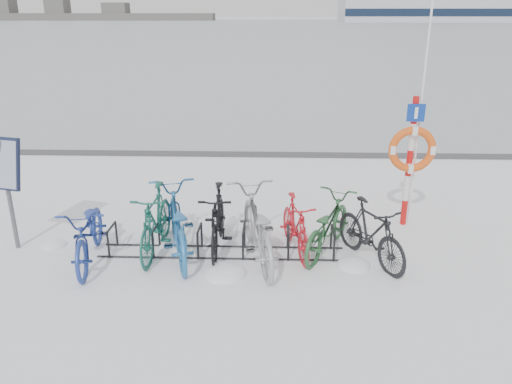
% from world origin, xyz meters
% --- Properties ---
extents(ground, '(900.00, 900.00, 0.00)m').
position_xyz_m(ground, '(0.00, 0.00, 0.00)').
color(ground, white).
rests_on(ground, ground).
extents(ice_sheet, '(400.00, 298.00, 0.02)m').
position_xyz_m(ice_sheet, '(0.00, 155.00, 0.01)').
color(ice_sheet, '#AAB6C0').
rests_on(ice_sheet, ground).
extents(quay_edge, '(400.00, 0.25, 0.10)m').
position_xyz_m(quay_edge, '(0.00, 5.90, 0.05)').
color(quay_edge, '#3F3F42').
rests_on(quay_edge, ground).
extents(bike_rack, '(4.00, 0.48, 0.46)m').
position_xyz_m(bike_rack, '(0.00, 0.00, 0.18)').
color(bike_rack, black).
rests_on(bike_rack, ground).
extents(info_board, '(0.67, 0.38, 1.90)m').
position_xyz_m(info_board, '(-3.46, 0.07, 1.37)').
color(info_board, '#595B5E').
rests_on(info_board, ground).
extents(lifebuoy_station, '(0.83, 0.23, 4.32)m').
position_xyz_m(lifebuoy_station, '(3.27, 1.26, 1.45)').
color(lifebuoy_station, red).
rests_on(lifebuoy_station, ground).
extents(shoreline, '(180.00, 12.00, 9.50)m').
position_xyz_m(shoreline, '(-122.02, 260.00, 2.79)').
color(shoreline, '#515151').
rests_on(shoreline, ground).
extents(bike_0, '(0.99, 2.04, 1.03)m').
position_xyz_m(bike_0, '(-2.05, -0.28, 0.51)').
color(bike_0, navy).
rests_on(bike_0, ground).
extents(bike_1, '(0.59, 1.89, 1.13)m').
position_xyz_m(bike_1, '(-1.08, 0.07, 0.56)').
color(bike_1, '#175649').
rests_on(bike_1, ground).
extents(bike_2, '(1.31, 2.28, 1.13)m').
position_xyz_m(bike_2, '(-0.72, -0.01, 0.57)').
color(bike_2, '#2364A1').
rests_on(bike_2, ground).
extents(bike_3, '(0.53, 1.82, 1.09)m').
position_xyz_m(bike_3, '(-0.08, 0.20, 0.54)').
color(bike_3, black).
rests_on(bike_3, ground).
extents(bike_4, '(1.24, 2.32, 1.16)m').
position_xyz_m(bike_4, '(0.57, -0.13, 0.58)').
color(bike_4, '#929699').
rests_on(bike_4, ground).
extents(bike_5, '(0.79, 1.65, 0.96)m').
position_xyz_m(bike_5, '(1.20, 0.15, 0.48)').
color(bike_5, red).
rests_on(bike_5, ground).
extents(bike_6, '(1.38, 1.94, 0.97)m').
position_xyz_m(bike_6, '(1.72, 0.19, 0.48)').
color(bike_6, '#25562F').
rests_on(bike_6, ground).
extents(bike_7, '(1.20, 1.72, 1.02)m').
position_xyz_m(bike_7, '(2.37, -0.16, 0.51)').
color(bike_7, black).
rests_on(bike_7, ground).
extents(snow_drifts, '(5.45, 1.99, 0.24)m').
position_xyz_m(snow_drifts, '(0.15, -0.29, 0.00)').
color(snow_drifts, white).
rests_on(snow_drifts, ground).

